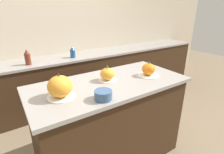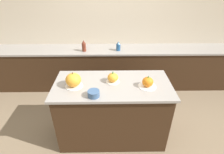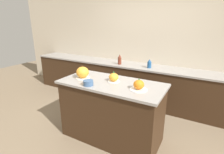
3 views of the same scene
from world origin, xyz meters
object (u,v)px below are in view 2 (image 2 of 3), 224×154
(pumpkin_cake_left, at_px, (73,80))
(pumpkin_cake_right, at_px, (148,82))
(mixing_bowl, at_px, (94,94))
(bottle_tall, at_px, (84,46))
(pumpkin_cake_center, at_px, (113,78))
(bottle_short, at_px, (118,46))

(pumpkin_cake_left, xyz_separation_m, pumpkin_cake_right, (0.96, -0.02, -0.03))
(pumpkin_cake_right, height_order, mixing_bowl, pumpkin_cake_right)
(pumpkin_cake_left, height_order, bottle_tall, pumpkin_cake_left)
(pumpkin_cake_left, relative_size, pumpkin_cake_right, 0.98)
(pumpkin_cake_left, bearing_deg, pumpkin_cake_right, -1.46)
(pumpkin_cake_left, xyz_separation_m, pumpkin_cake_center, (0.51, 0.10, -0.03))
(pumpkin_cake_left, relative_size, pumpkin_cake_center, 1.26)
(bottle_tall, bearing_deg, pumpkin_cake_center, -66.71)
(pumpkin_cake_left, relative_size, bottle_tall, 1.01)
(bottle_tall, relative_size, mixing_bowl, 1.58)
(pumpkin_cake_left, distance_m, mixing_bowl, 0.36)
(bottle_tall, bearing_deg, mixing_bowl, -78.89)
(pumpkin_cake_right, relative_size, bottle_short, 1.28)
(pumpkin_cake_center, relative_size, bottle_short, 0.99)
(pumpkin_cake_center, height_order, pumpkin_cake_right, same)
(pumpkin_cake_center, distance_m, bottle_tall, 1.39)
(pumpkin_cake_right, distance_m, mixing_bowl, 0.71)
(pumpkin_cake_right, bearing_deg, pumpkin_cake_left, 178.54)
(pumpkin_cake_center, height_order, bottle_short, pumpkin_cake_center)
(pumpkin_cake_center, distance_m, pumpkin_cake_right, 0.46)
(pumpkin_cake_center, bearing_deg, pumpkin_cake_right, -15.32)
(bottle_short, height_order, mixing_bowl, bottle_short)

